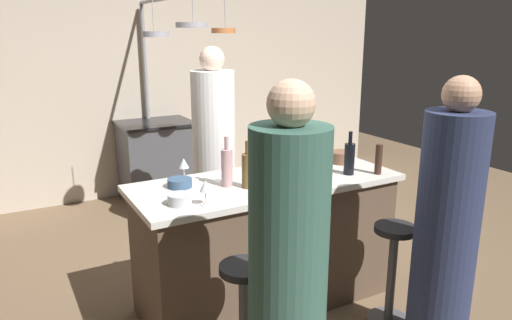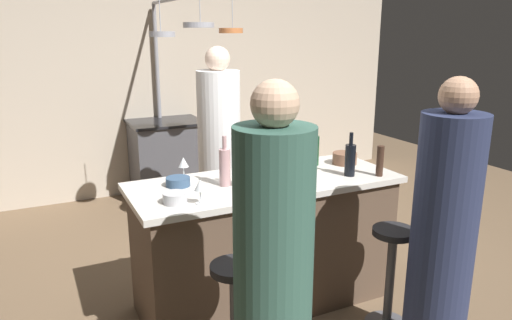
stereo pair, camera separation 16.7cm
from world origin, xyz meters
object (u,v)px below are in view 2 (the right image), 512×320
object	(u,v)px
wine_bottle_dark	(350,159)
mixing_bowl_wooden	(345,158)
guest_right	(443,238)
cutting_board	(276,174)
wine_bottle_green	(314,150)
wine_glass_near_right_guest	(200,186)
bar_stool_left	(235,316)
mixing_bowl_blue	(178,182)
guest_left	(273,282)
stove_range	(168,160)
pepper_mill	(380,161)
wine_glass_near_left_guest	(296,170)
bar_stool_right	(390,274)
wine_bottle_rose	(225,166)
mixing_bowl_steel	(175,198)
wine_glass_by_chef	(183,163)
wine_bottle_amber	(245,170)
chef	(220,156)

from	to	relation	value
wine_bottle_dark	mixing_bowl_wooden	world-z (taller)	wine_bottle_dark
guest_right	cutting_board	world-z (taller)	guest_right
wine_bottle_green	wine_glass_near_right_guest	size ratio (longest dim) A/B	2.07
bar_stool_left	wine_bottle_dark	bearing A→B (deg)	23.37
bar_stool_left	mixing_bowl_blue	bearing A→B (deg)	94.86
guest_left	guest_right	xyz separation A→B (m)	(1.07, 0.04, -0.02)
stove_range	wine_bottle_dark	xyz separation A→B (m)	(0.56, -2.61, 0.57)
pepper_mill	wine_glass_near_left_guest	distance (m)	0.62
pepper_mill	wine_bottle_dark	distance (m)	0.20
bar_stool_left	guest_right	xyz separation A→B (m)	(1.09, -0.35, 0.38)
wine_glass_near_left_guest	stove_range	bearing A→B (deg)	92.63
bar_stool_right	cutting_board	distance (m)	0.98
wine_bottle_rose	wine_bottle_green	size ratio (longest dim) A/B	1.07
stove_range	mixing_bowl_steel	distance (m)	2.74
wine_glass_near_right_guest	mixing_bowl_blue	distance (m)	0.38
wine_glass_near_left_guest	wine_glass_by_chef	world-z (taller)	same
guest_right	wine_bottle_amber	size ratio (longest dim) A/B	5.41
cutting_board	wine_glass_near_right_guest	world-z (taller)	wine_glass_near_right_guest
bar_stool_left	guest_left	xyz separation A→B (m)	(0.02, -0.40, 0.40)
guest_right	wine_glass_near_left_guest	world-z (taller)	guest_right
chef	wine_bottle_amber	distance (m)	1.20
pepper_mill	mixing_bowl_blue	distance (m)	1.36
mixing_bowl_blue	wine_bottle_green	bearing A→B (deg)	2.38
wine_bottle_green	mixing_bowl_steel	xyz separation A→B (m)	(-1.16, -0.34, -0.09)
chef	wine_glass_by_chef	xyz separation A→B (m)	(-0.57, -0.79, 0.20)
bar_stool_right	wine_glass_near_right_guest	bearing A→B (deg)	161.29
wine_glass_near_right_guest	wine_glass_near_left_guest	bearing A→B (deg)	4.59
wine_bottle_rose	wine_glass_by_chef	world-z (taller)	wine_bottle_rose
wine_bottle_amber	wine_bottle_dark	xyz separation A→B (m)	(0.75, -0.08, -0.00)
guest_right	mixing_bowl_blue	world-z (taller)	guest_right
stove_range	bar_stool_left	world-z (taller)	stove_range
wine_bottle_dark	wine_bottle_rose	bearing A→B (deg)	168.63
wine_glass_near_left_guest	mixing_bowl_wooden	world-z (taller)	wine_glass_near_left_guest
chef	wine_bottle_rose	distance (m)	1.14
guest_right	cutting_board	size ratio (longest dim) A/B	5.12
wine_bottle_rose	wine_glass_near_left_guest	xyz separation A→B (m)	(0.41, -0.20, -0.02)
wine_glass_near_left_guest	wine_bottle_rose	bearing A→B (deg)	154.44
stove_range	guest_right	world-z (taller)	guest_right
guest_right	wine_bottle_green	xyz separation A→B (m)	(-0.11, 1.15, 0.26)
stove_range	wine_bottle_green	xyz separation A→B (m)	(0.49, -2.27, 0.57)
chef	guest_left	xyz separation A→B (m)	(-0.57, -2.08, -0.03)
wine_bottle_rose	mixing_bowl_wooden	distance (m)	1.00
wine_bottle_green	mixing_bowl_wooden	distance (m)	0.24
bar_stool_left	mixing_bowl_wooden	world-z (taller)	mixing_bowl_wooden
chef	cutting_board	world-z (taller)	chef
bar_stool_left	wine_glass_by_chef	distance (m)	1.09
wine_bottle_amber	mixing_bowl_steel	distance (m)	0.49
bar_stool_left	mixing_bowl_steel	xyz separation A→B (m)	(-0.17, 0.45, 0.56)
guest_right	wine_glass_near_right_guest	distance (m)	1.37
guest_left	pepper_mill	size ratio (longest dim) A/B	7.97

